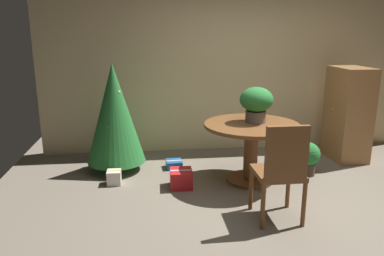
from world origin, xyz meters
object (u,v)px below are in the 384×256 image
Objects in this scene: round_dining_table at (251,140)px; gift_box_blue at (174,164)px; gift_box_cream at (114,177)px; gift_box_red at (181,179)px; wooden_chair_near at (281,168)px; holiday_tree at (114,113)px; wooden_cabinet at (348,114)px; flower_vase at (256,102)px; potted_plant at (308,157)px.

round_dining_table reaches higher than gift_box_blue.
gift_box_red is at bearing -13.01° from gift_box_cream.
wooden_chair_near is 1.94m from gift_box_blue.
holiday_tree is 0.86m from gift_box_cream.
wooden_cabinet is at bearing 23.10° from round_dining_table.
gift_box_cream is 0.91m from gift_box_blue.
round_dining_table is at bearing -132.50° from flower_vase.
flower_vase reaches higher than gift_box_blue.
round_dining_table is at bearing -3.61° from gift_box_cream.
flower_vase is 0.32× the size of wooden_cabinet.
round_dining_table is 0.87× the size of wooden_cabinet.
flower_vase is 1.73m from wooden_cabinet.
flower_vase is at bearing 86.80° from wooden_chair_near.
holiday_tree is at bearing 163.05° from flower_vase.
gift_box_cream is (-1.76, 0.04, -0.92)m from flower_vase.
flower_vase is 2.50× the size of gift_box_cream.
gift_box_cream is (-0.82, 0.19, -0.02)m from gift_box_red.
wooden_cabinet reaches higher than gift_box_blue.
round_dining_table is 0.80× the size of holiday_tree.
potted_plant is at bearing 7.97° from round_dining_table.
gift_box_blue is (0.78, 0.47, -0.03)m from gift_box_cream.
gift_box_cream is 3.44m from wooden_cabinet.
gift_box_blue is at bearing 31.30° from gift_box_cream.
wooden_cabinet is (2.55, 0.12, 0.62)m from gift_box_blue.
gift_box_red is (-0.94, -0.15, -0.89)m from flower_vase.
gift_box_red is at bearing -174.68° from round_dining_table.
wooden_cabinet reaches higher than gift_box_red.
wooden_cabinet is 3.06× the size of potted_plant.
round_dining_table reaches higher than gift_box_cream.
gift_box_red reaches higher than gift_box_blue.
wooden_chair_near is 3.47× the size of gift_box_red.
round_dining_table reaches higher than gift_box_red.
round_dining_table is 0.99m from gift_box_red.
wooden_chair_near is 5.81× the size of gift_box_cream.
gift_box_cream is at bearing -179.87° from potted_plant.
round_dining_table reaches higher than potted_plant.
holiday_tree is at bearing 89.87° from gift_box_cream.
potted_plant is (1.68, 0.19, 0.14)m from gift_box_red.
wooden_cabinet reaches higher than wooden_chair_near.
potted_plant is at bearing 6.59° from gift_box_red.
round_dining_table is 5.08× the size of gift_box_blue.
wooden_cabinet is at bearing 35.15° from potted_plant.
holiday_tree is 1.27m from gift_box_red.
round_dining_table is at bearing -156.90° from wooden_cabinet.
round_dining_table is 1.05m from wooden_chair_near.
wooden_cabinet is at bearing 1.61° from holiday_tree.
round_dining_table is 0.86m from potted_plant.
flower_vase is 1.91× the size of gift_box_blue.
flower_vase is 1.20m from wooden_chair_near.
wooden_cabinet is 1.10m from potted_plant.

